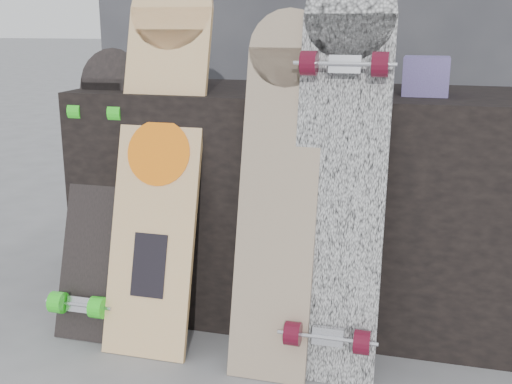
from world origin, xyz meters
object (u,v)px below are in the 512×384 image
(longboard_celtic, at_px, (279,182))
(longboard_cascadia, at_px, (340,170))
(skateboard_dark, at_px, (97,188))
(longboard_geisha, at_px, (160,147))
(vendor_table, at_px, (311,203))

(longboard_celtic, bearing_deg, longboard_cascadia, 2.19)
(longboard_celtic, height_order, longboard_cascadia, longboard_cascadia)
(longboard_cascadia, bearing_deg, skateboard_dark, 175.04)
(longboard_geisha, bearing_deg, longboard_celtic, -10.36)
(vendor_table, distance_m, skateboard_dark, 0.75)
(longboard_geisha, distance_m, longboard_celtic, 0.42)
(skateboard_dark, bearing_deg, vendor_table, 24.58)
(vendor_table, height_order, longboard_celtic, longboard_celtic)
(longboard_geisha, xyz_separation_m, longboard_celtic, (0.41, -0.07, -0.07))
(longboard_cascadia, bearing_deg, longboard_geisha, 173.41)
(longboard_celtic, bearing_deg, skateboard_dark, 173.08)
(longboard_geisha, relative_size, longboard_cascadia, 1.02)
(longboard_celtic, relative_size, skateboard_dark, 1.13)
(longboard_celtic, xyz_separation_m, longboard_cascadia, (0.18, 0.01, 0.05))
(vendor_table, xyz_separation_m, longboard_celtic, (-0.03, -0.39, 0.17))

